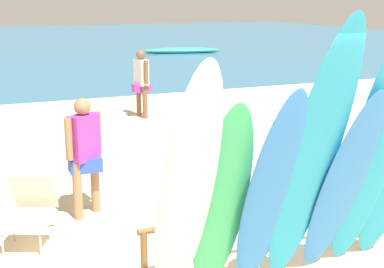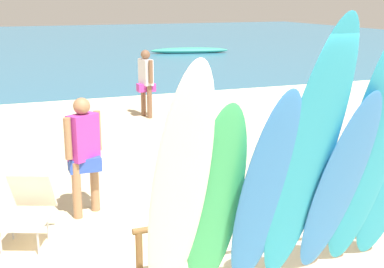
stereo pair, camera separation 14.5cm
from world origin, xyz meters
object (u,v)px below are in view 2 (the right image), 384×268
at_px(surfboard_teal_3, 306,162).
at_px(beachgoer_strolling, 84,149).
at_px(surfboard_green_1, 215,204).
at_px(beach_chair_blue, 28,206).
at_px(surfboard_teal_5, 371,150).
at_px(beachgoer_by_water, 146,79).
at_px(surfboard_blue_2, 264,195).
at_px(surfboard_rack, 261,220).
at_px(surfboard_blue_4, 338,188).
at_px(distant_boat, 189,50).
at_px(surfboard_white_0, 179,194).

height_order(surfboard_teal_3, beachgoer_strolling, surfboard_teal_3).
xyz_separation_m(surfboard_green_1, beach_chair_blue, (-1.49, 2.00, -0.56)).
relative_size(surfboard_teal_5, beachgoer_by_water, 1.80).
relative_size(surfboard_blue_2, beachgoer_by_water, 1.38).
bearing_deg(surfboard_teal_3, surfboard_rack, 86.95).
relative_size(surfboard_blue_4, distant_boat, 0.53).
height_order(surfboard_blue_4, surfboard_teal_5, surfboard_teal_5).
height_order(surfboard_rack, surfboard_blue_2, surfboard_blue_2).
height_order(surfboard_green_1, surfboard_blue_2, surfboard_blue_2).
bearing_deg(surfboard_blue_2, surfboard_blue_4, -3.29).
distance_m(surfboard_blue_4, beachgoer_strolling, 3.28).
xyz_separation_m(surfboard_white_0, beach_chair_blue, (-1.10, 2.14, -0.76)).
xyz_separation_m(surfboard_teal_3, beachgoer_by_water, (0.86, 8.08, -0.43)).
distance_m(beachgoer_by_water, beach_chair_blue, 6.69).
distance_m(surfboard_teal_3, beachgoer_by_water, 8.13).
bearing_deg(beachgoer_by_water, surfboard_white_0, 155.07).
relative_size(surfboard_blue_2, distant_boat, 0.54).
relative_size(surfboard_rack, surfboard_green_1, 1.38).
distance_m(surfboard_white_0, beachgoer_by_water, 8.29).
bearing_deg(surfboard_teal_3, beach_chair_blue, 132.20).
distance_m(surfboard_teal_3, beach_chair_blue, 3.30).
relative_size(surfboard_blue_2, beachgoer_strolling, 1.40).
distance_m(surfboard_rack, surfboard_teal_3, 1.16).
xyz_separation_m(surfboard_teal_3, distant_boat, (7.05, 21.49, -1.20)).
relative_size(surfboard_blue_4, beach_chair_blue, 2.45).
bearing_deg(distant_boat, surfboard_green_1, -110.23).
bearing_deg(surfboard_teal_5, surfboard_blue_2, -177.07).
bearing_deg(surfboard_teal_5, beach_chair_blue, 150.02).
height_order(surfboard_rack, beach_chair_blue, beach_chair_blue).
height_order(surfboard_blue_4, beach_chair_blue, surfboard_blue_4).
relative_size(surfboard_rack, surfboard_blue_4, 1.32).
bearing_deg(surfboard_green_1, surfboard_blue_4, -5.52).
bearing_deg(surfboard_teal_3, distant_boat, 67.75).
distance_m(surfboard_rack, surfboard_green_1, 1.10).
relative_size(surfboard_blue_2, beach_chair_blue, 2.51).
bearing_deg(surfboard_green_1, surfboard_rack, 34.98).
bearing_deg(surfboard_blue_4, distant_boat, 67.04).
distance_m(surfboard_green_1, surfboard_teal_3, 0.90).
bearing_deg(surfboard_blue_2, surfboard_rack, 58.47).
relative_size(surfboard_green_1, surfboard_blue_4, 0.96).
xyz_separation_m(surfboard_teal_3, surfboard_teal_5, (0.74, 0.04, 0.02)).
distance_m(surfboard_rack, surfboard_white_0, 1.55).
relative_size(surfboard_rack, surfboard_teal_5, 0.98).
height_order(surfboard_teal_3, beachgoer_by_water, surfboard_teal_3).
bearing_deg(surfboard_blue_4, surfboard_blue_2, 174.75).
bearing_deg(beachgoer_strolling, beachgoer_by_water, -146.62).
xyz_separation_m(beachgoer_strolling, beach_chair_blue, (-0.76, -0.52, -0.48)).
height_order(surfboard_green_1, beach_chair_blue, surfboard_green_1).
bearing_deg(surfboard_rack, surfboard_blue_2, -117.72).
bearing_deg(surfboard_teal_5, surfboard_white_0, -174.85).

